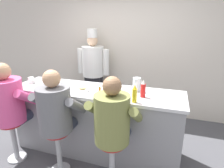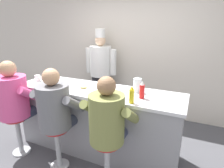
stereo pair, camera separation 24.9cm
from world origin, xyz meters
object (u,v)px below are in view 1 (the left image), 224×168
object	(u,v)px
diner_seated_grey	(57,111)
diner_seated_olive	(113,121)
hot_sauce_bottle_orange	(100,92)
cereal_bowl	(52,87)
ketchup_bottle_red	(143,89)
water_pitcher_clear	(137,85)
diner_seated_pink	(10,103)
mustard_bottle_yellow	(134,94)
cook_in_whites_near	(93,69)
breakfast_plate	(82,89)
coffee_mug_white	(31,80)

from	to	relation	value
diner_seated_grey	diner_seated_olive	distance (m)	0.73
hot_sauce_bottle_orange	cereal_bowl	xyz separation A→B (m)	(-0.77, 0.07, -0.04)
ketchup_bottle_red	water_pitcher_clear	world-z (taller)	ketchup_bottle_red
water_pitcher_clear	diner_seated_pink	distance (m)	1.73
diner_seated_pink	mustard_bottle_yellow	bearing A→B (deg)	8.87
mustard_bottle_yellow	diner_seated_grey	bearing A→B (deg)	-164.19
mustard_bottle_yellow	water_pitcher_clear	world-z (taller)	mustard_bottle_yellow
diner_seated_grey	cook_in_whites_near	size ratio (longest dim) A/B	0.77
breakfast_plate	cook_in_whites_near	bearing A→B (deg)	107.35
diner_seated_grey	diner_seated_olive	world-z (taller)	diner_seated_grey
ketchup_bottle_red	cook_in_whites_near	xyz separation A→B (m)	(-1.26, 1.32, -0.11)
water_pitcher_clear	breakfast_plate	world-z (taller)	water_pitcher_clear
diner_seated_olive	cook_in_whites_near	distance (m)	2.05
ketchup_bottle_red	diner_seated_grey	world-z (taller)	diner_seated_grey
cereal_bowl	diner_seated_grey	bearing A→B (deg)	-49.74
cereal_bowl	ketchup_bottle_red	bearing A→B (deg)	3.64
mustard_bottle_yellow	coffee_mug_white	world-z (taller)	mustard_bottle_yellow
mustard_bottle_yellow	coffee_mug_white	xyz separation A→B (m)	(-1.68, 0.24, -0.05)
water_pitcher_clear	diner_seated_olive	bearing A→B (deg)	-101.23
ketchup_bottle_red	coffee_mug_white	bearing A→B (deg)	178.74
water_pitcher_clear	diner_seated_grey	world-z (taller)	diner_seated_grey
cereal_bowl	hot_sauce_bottle_orange	bearing A→B (deg)	-4.94
ketchup_bottle_red	diner_seated_grey	xyz separation A→B (m)	(-0.98, -0.46, -0.24)
water_pitcher_clear	diner_seated_olive	xyz separation A→B (m)	(-0.13, -0.65, -0.24)
hot_sauce_bottle_orange	cereal_bowl	world-z (taller)	hot_sauce_bottle_orange
ketchup_bottle_red	cook_in_whites_near	bearing A→B (deg)	133.67
breakfast_plate	coffee_mug_white	bearing A→B (deg)	176.86
ketchup_bottle_red	cereal_bowl	distance (m)	1.30
mustard_bottle_yellow	hot_sauce_bottle_orange	bearing A→B (deg)	173.81
ketchup_bottle_red	cook_in_whites_near	distance (m)	1.83
breakfast_plate	diner_seated_grey	xyz separation A→B (m)	(-0.13, -0.44, -0.15)
diner_seated_olive	ketchup_bottle_red	bearing A→B (deg)	61.39
water_pitcher_clear	coffee_mug_white	size ratio (longest dim) A/B	1.37
ketchup_bottle_red	diner_seated_grey	bearing A→B (deg)	-155.00
breakfast_plate	cook_in_whites_near	size ratio (longest dim) A/B	0.13
mustard_bottle_yellow	hot_sauce_bottle_orange	xyz separation A→B (m)	(-0.46, 0.05, -0.04)
cereal_bowl	mustard_bottle_yellow	bearing A→B (deg)	-5.41
ketchup_bottle_red	cook_in_whites_near	world-z (taller)	cook_in_whites_near
diner_seated_pink	cook_in_whites_near	bearing A→B (deg)	75.93
coffee_mug_white	diner_seated_olive	distance (m)	1.59
coffee_mug_white	cook_in_whites_near	xyz separation A→B (m)	(0.49, 1.28, -0.06)
water_pitcher_clear	diner_seated_olive	distance (m)	0.71
cereal_bowl	coffee_mug_white	bearing A→B (deg)	165.09
cereal_bowl	diner_seated_pink	bearing A→B (deg)	-137.95
water_pitcher_clear	breakfast_plate	xyz separation A→B (m)	(-0.73, -0.21, -0.08)
cereal_bowl	water_pitcher_clear	bearing A→B (deg)	13.31
diner_seated_pink	diner_seated_grey	size ratio (longest dim) A/B	1.03
hot_sauce_bottle_orange	diner_seated_pink	size ratio (longest dim) A/B	0.09
ketchup_bottle_red	diner_seated_olive	bearing A→B (deg)	-118.61
ketchup_bottle_red	diner_seated_olive	distance (m)	0.58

